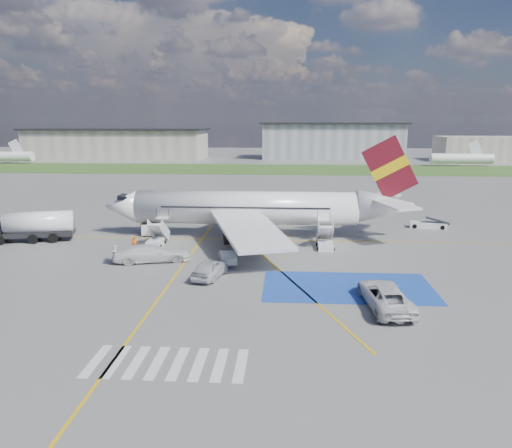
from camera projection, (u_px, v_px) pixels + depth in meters
The scene contains 23 objects.
ground at pixel (233, 270), 45.95m from camera, with size 400.00×400.00×0.00m, color #60605E.
grass_strip at pixel (271, 169), 138.70m from camera, with size 400.00×30.00×0.01m, color #2D4C1E.
taxiway_line_main at pixel (245, 240), 57.66m from camera, with size 120.00×0.20×0.01m, color gold.
taxiway_line_cross at pixel (151, 310), 36.50m from camera, with size 0.20×60.00×0.01m, color gold.
taxiway_line_diag at pixel (245, 240), 57.66m from camera, with size 0.20×60.00×0.01m, color gold.
staging_box at pixel (348, 287), 41.40m from camera, with size 14.00×8.00×0.01m, color #1A409C.
crosswalk at pixel (168, 363), 28.48m from camera, with size 9.00×4.00×0.01m.
terminal_west at pixel (118, 144), 175.36m from camera, with size 60.00×22.00×10.00m, color gray.
terminal_centre at pixel (332, 141), 175.24m from camera, with size 48.00×18.00×12.00m, color gray.
terminal_east at pixel (500, 149), 165.31m from camera, with size 40.00×16.00×8.00m, color gray.
airliner at pixel (259, 208), 58.82m from camera, with size 36.81×32.95×11.92m.
airstairs_fwd at pixel (156, 240), 54.92m from camera, with size 1.90×5.20×3.60m.
airstairs_aft at pixel (325, 243), 53.74m from camera, with size 1.90×5.20×3.60m.
fuel_tanker at pixel (28, 229), 56.59m from camera, with size 10.33×5.03×3.41m.
gpu_cart at pixel (150, 230), 59.48m from camera, with size 1.98×1.42×1.54m.
belt_loader at pixel (428, 225), 63.79m from camera, with size 4.97×2.43×1.44m.
car_silver_a at pixel (210, 269), 43.63m from camera, with size 1.98×4.91×1.67m, color #B3B6BB.
car_silver_b at pixel (227, 256), 48.22m from camera, with size 1.42×4.06×1.34m, color #B6B8BD.
van_white_a at pixel (385, 292), 36.91m from camera, with size 2.79×6.06×2.27m, color silver.
van_white_b at pixel (152, 251), 48.58m from camera, with size 2.28×5.60×2.20m, color silver.
crew_fwd at pixel (135, 245), 51.46m from camera, with size 0.67×0.44×1.83m, color #E45A0C.
crew_nose at pixel (142, 227), 60.88m from camera, with size 0.78×0.61×1.61m, color orange.
crew_aft at pixel (287, 243), 52.61m from camera, with size 0.96×0.40×1.63m, color orange.
Camera 1 is at (4.96, -43.84, 13.67)m, focal length 35.00 mm.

